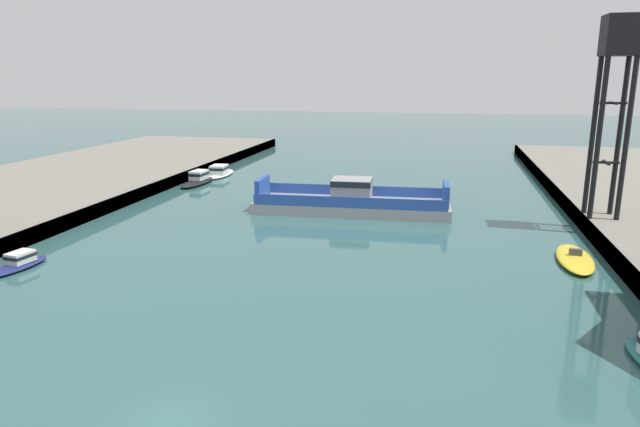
{
  "coord_description": "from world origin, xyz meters",
  "views": [
    {
      "loc": [
        10.44,
        -18.64,
        13.81
      ],
      "look_at": [
        0.0,
        28.33,
        2.0
      ],
      "focal_mm": 31.7,
      "sensor_mm": 36.0,
      "label": 1
    }
  ],
  "objects_px": {
    "moored_boat_mid_right": "(198,179)",
    "moored_boat_near_left": "(18,263)",
    "moored_boat_far_left": "(575,259)",
    "moored_boat_near_right": "(220,172)",
    "crane_tower": "(618,66)",
    "chain_ferry": "(352,202)"
  },
  "relations": [
    {
      "from": "moored_boat_mid_right",
      "to": "moored_boat_near_left",
      "type": "bearing_deg",
      "value": -88.21
    },
    {
      "from": "moored_boat_far_left",
      "to": "moored_boat_near_right",
      "type": "bearing_deg",
      "value": 143.91
    },
    {
      "from": "moored_boat_near_left",
      "to": "crane_tower",
      "type": "distance_m",
      "value": 50.55
    },
    {
      "from": "chain_ferry",
      "to": "moored_boat_near_left",
      "type": "height_order",
      "value": "chain_ferry"
    },
    {
      "from": "moored_boat_near_left",
      "to": "moored_boat_mid_right",
      "type": "bearing_deg",
      "value": 91.79
    },
    {
      "from": "moored_boat_near_right",
      "to": "moored_boat_far_left",
      "type": "relative_size",
      "value": 1.05
    },
    {
      "from": "moored_boat_near_right",
      "to": "moored_boat_far_left",
      "type": "xyz_separation_m",
      "value": [
        40.96,
        -29.86,
        -0.3
      ]
    },
    {
      "from": "moored_boat_mid_right",
      "to": "crane_tower",
      "type": "bearing_deg",
      "value": -16.39
    },
    {
      "from": "chain_ferry",
      "to": "moored_boat_mid_right",
      "type": "relative_size",
      "value": 2.66
    },
    {
      "from": "moored_boat_near_left",
      "to": "chain_ferry",
      "type": "bearing_deg",
      "value": 47.48
    },
    {
      "from": "chain_ferry",
      "to": "moored_boat_near_right",
      "type": "distance_m",
      "value": 27.84
    },
    {
      "from": "chain_ferry",
      "to": "crane_tower",
      "type": "distance_m",
      "value": 26.93
    },
    {
      "from": "moored_boat_near_left",
      "to": "moored_boat_near_right",
      "type": "xyz_separation_m",
      "value": [
        -0.78,
        40.24,
        0.14
      ]
    },
    {
      "from": "chain_ferry",
      "to": "moored_boat_near_right",
      "type": "height_order",
      "value": "chain_ferry"
    },
    {
      "from": "moored_boat_near_left",
      "to": "crane_tower",
      "type": "height_order",
      "value": "crane_tower"
    },
    {
      "from": "chain_ferry",
      "to": "moored_boat_near_right",
      "type": "xyz_separation_m",
      "value": [
        -21.74,
        17.39,
        -0.48
      ]
    },
    {
      "from": "moored_boat_near_right",
      "to": "moored_boat_mid_right",
      "type": "height_order",
      "value": "moored_boat_mid_right"
    },
    {
      "from": "crane_tower",
      "to": "chain_ferry",
      "type": "bearing_deg",
      "value": 173.57
    },
    {
      "from": "moored_boat_near_right",
      "to": "moored_boat_mid_right",
      "type": "xyz_separation_m",
      "value": [
        -0.27,
        -6.71,
        0.06
      ]
    },
    {
      "from": "chain_ferry",
      "to": "moored_boat_far_left",
      "type": "height_order",
      "value": "chain_ferry"
    },
    {
      "from": "moored_boat_far_left",
      "to": "crane_tower",
      "type": "relative_size",
      "value": 0.45
    },
    {
      "from": "moored_boat_near_left",
      "to": "moored_boat_mid_right",
      "type": "xyz_separation_m",
      "value": [
        -1.05,
        33.53,
        0.2
      ]
    }
  ]
}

